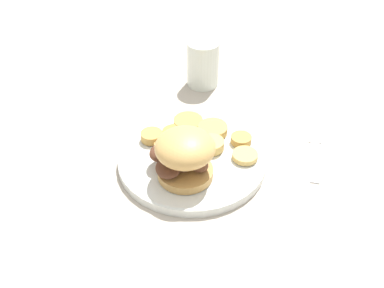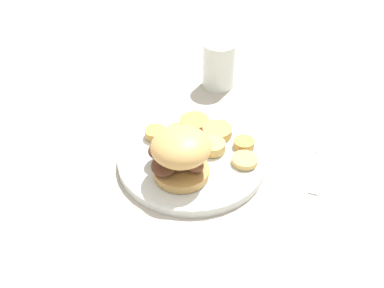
{
  "view_description": "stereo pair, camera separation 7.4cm",
  "coord_description": "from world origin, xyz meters",
  "px_view_note": "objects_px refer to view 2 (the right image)",
  "views": [
    {
      "loc": [
        -0.5,
        0.29,
        0.51
      ],
      "look_at": [
        0.0,
        0.0,
        0.04
      ],
      "focal_mm": 42.0,
      "sensor_mm": 36.0,
      "label": 1
    },
    {
      "loc": [
        -0.53,
        0.22,
        0.51
      ],
      "look_at": [
        0.0,
        0.0,
        0.04
      ],
      "focal_mm": 42.0,
      "sensor_mm": 36.0,
      "label": 2
    }
  ],
  "objects_px": {
    "dinner_plate": "(192,159)",
    "sandwich": "(180,153)",
    "fork": "(319,163)",
    "drinking_glass": "(219,65)"
  },
  "relations": [
    {
      "from": "dinner_plate",
      "to": "sandwich",
      "type": "bearing_deg",
      "value": 133.92
    },
    {
      "from": "fork",
      "to": "drinking_glass",
      "type": "xyz_separation_m",
      "value": [
        0.3,
        0.05,
        0.05
      ]
    },
    {
      "from": "dinner_plate",
      "to": "fork",
      "type": "height_order",
      "value": "dinner_plate"
    },
    {
      "from": "dinner_plate",
      "to": "drinking_glass",
      "type": "relative_size",
      "value": 2.58
    },
    {
      "from": "sandwich",
      "to": "drinking_glass",
      "type": "xyz_separation_m",
      "value": [
        0.25,
        -0.18,
        -0.01
      ]
    },
    {
      "from": "dinner_plate",
      "to": "sandwich",
      "type": "distance_m",
      "value": 0.07
    },
    {
      "from": "drinking_glass",
      "to": "fork",
      "type": "bearing_deg",
      "value": -169.83
    },
    {
      "from": "sandwich",
      "to": "fork",
      "type": "distance_m",
      "value": 0.25
    },
    {
      "from": "drinking_glass",
      "to": "sandwich",
      "type": "bearing_deg",
      "value": 143.36
    },
    {
      "from": "dinner_plate",
      "to": "fork",
      "type": "relative_size",
      "value": 1.99
    }
  ]
}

